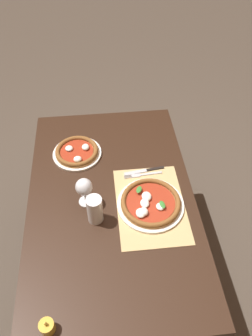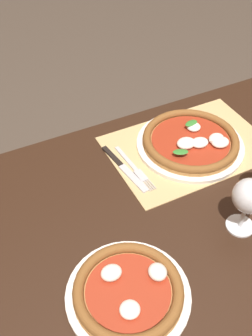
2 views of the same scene
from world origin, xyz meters
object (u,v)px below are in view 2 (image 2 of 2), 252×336
(wine_glass, at_px, (249,198))
(knife, at_px, (124,168))
(pizza_far, at_px, (128,292))
(fork, at_px, (134,168))
(pizza_near, at_px, (191,141))

(wine_glass, height_order, knife, wine_glass)
(pizza_far, bearing_deg, fork, -119.30)
(pizza_far, xyz_separation_m, wine_glass, (-0.33, -0.04, 0.09))
(pizza_near, bearing_deg, wine_glass, 79.62)
(pizza_near, relative_size, wine_glass, 2.06)
(wine_glass, bearing_deg, fork, -64.76)
(knife, bearing_deg, fork, 157.06)
(pizza_near, bearing_deg, pizza_far, 41.99)
(pizza_near, distance_m, wine_glass, 0.32)
(pizza_far, xyz_separation_m, knife, (-0.16, -0.35, -0.01))
(pizza_near, relative_size, knife, 1.48)
(knife, bearing_deg, pizza_far, 64.95)
(wine_glass, bearing_deg, pizza_far, 7.17)
(wine_glass, bearing_deg, pizza_near, -100.38)
(fork, xyz_separation_m, knife, (0.03, -0.01, 0.00))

